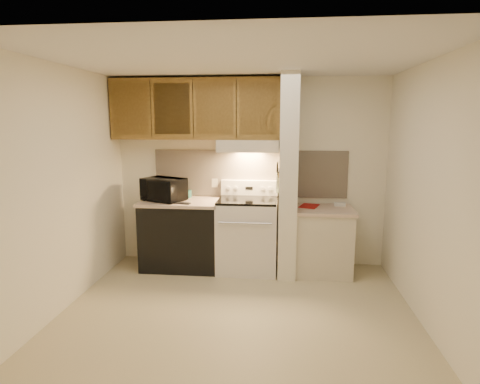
# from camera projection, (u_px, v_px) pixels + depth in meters

# --- Properties ---
(floor) EXTENTS (3.60, 3.60, 0.00)m
(floor) POSITION_uv_depth(u_px,v_px,m) (238.00, 309.00, 4.17)
(floor) COLOR #C6BA92
(floor) RESTS_ON ground
(ceiling) EXTENTS (3.60, 3.60, 0.00)m
(ceiling) POSITION_uv_depth(u_px,v_px,m) (238.00, 60.00, 3.73)
(ceiling) COLOR white
(ceiling) RESTS_ON wall_back
(wall_back) EXTENTS (3.60, 2.50, 0.02)m
(wall_back) POSITION_uv_depth(u_px,v_px,m) (250.00, 172.00, 5.42)
(wall_back) COLOR white
(wall_back) RESTS_ON floor
(wall_left) EXTENTS (0.02, 3.00, 2.50)m
(wall_left) POSITION_uv_depth(u_px,v_px,m) (65.00, 188.00, 4.14)
(wall_left) COLOR white
(wall_left) RESTS_ON floor
(wall_right) EXTENTS (0.02, 3.00, 2.50)m
(wall_right) POSITION_uv_depth(u_px,v_px,m) (428.00, 195.00, 3.77)
(wall_right) COLOR white
(wall_right) RESTS_ON floor
(backsplash) EXTENTS (2.60, 0.02, 0.63)m
(backsplash) POSITION_uv_depth(u_px,v_px,m) (250.00, 174.00, 5.41)
(backsplash) COLOR beige
(backsplash) RESTS_ON wall_back
(range_body) EXTENTS (0.76, 0.65, 0.92)m
(range_body) POSITION_uv_depth(u_px,v_px,m) (247.00, 236.00, 5.22)
(range_body) COLOR silver
(range_body) RESTS_ON floor
(oven_window) EXTENTS (0.50, 0.01, 0.30)m
(oven_window) POSITION_uv_depth(u_px,v_px,m) (245.00, 240.00, 4.91)
(oven_window) COLOR black
(oven_window) RESTS_ON range_body
(oven_handle) EXTENTS (0.65, 0.02, 0.02)m
(oven_handle) POSITION_uv_depth(u_px,v_px,m) (245.00, 223.00, 4.83)
(oven_handle) COLOR silver
(oven_handle) RESTS_ON range_body
(cooktop) EXTENTS (0.74, 0.64, 0.03)m
(cooktop) POSITION_uv_depth(u_px,v_px,m) (248.00, 200.00, 5.14)
(cooktop) COLOR black
(cooktop) RESTS_ON range_body
(range_backguard) EXTENTS (0.76, 0.08, 0.20)m
(range_backguard) POSITION_uv_depth(u_px,v_px,m) (249.00, 188.00, 5.40)
(range_backguard) COLOR silver
(range_backguard) RESTS_ON range_body
(range_display) EXTENTS (0.10, 0.01, 0.04)m
(range_display) POSITION_uv_depth(u_px,v_px,m) (249.00, 188.00, 5.36)
(range_display) COLOR black
(range_display) RESTS_ON range_backguard
(range_knob_left_outer) EXTENTS (0.05, 0.02, 0.05)m
(range_knob_left_outer) POSITION_uv_depth(u_px,v_px,m) (228.00, 188.00, 5.38)
(range_knob_left_outer) COLOR silver
(range_knob_left_outer) RESTS_ON range_backguard
(range_knob_left_inner) EXTENTS (0.05, 0.02, 0.05)m
(range_knob_left_inner) POSITION_uv_depth(u_px,v_px,m) (236.00, 188.00, 5.37)
(range_knob_left_inner) COLOR silver
(range_knob_left_inner) RESTS_ON range_backguard
(range_knob_right_inner) EXTENTS (0.05, 0.02, 0.05)m
(range_knob_right_inner) POSITION_uv_depth(u_px,v_px,m) (263.00, 188.00, 5.34)
(range_knob_right_inner) COLOR silver
(range_knob_right_inner) RESTS_ON range_backguard
(range_knob_right_outer) EXTENTS (0.05, 0.02, 0.05)m
(range_knob_right_outer) POSITION_uv_depth(u_px,v_px,m) (270.00, 189.00, 5.33)
(range_knob_right_outer) COLOR silver
(range_knob_right_outer) RESTS_ON range_backguard
(dishwasher_front) EXTENTS (1.00, 0.63, 0.87)m
(dishwasher_front) POSITION_uv_depth(u_px,v_px,m) (182.00, 235.00, 5.33)
(dishwasher_front) COLOR black
(dishwasher_front) RESTS_ON floor
(left_countertop) EXTENTS (1.04, 0.67, 0.04)m
(left_countertop) POSITION_uv_depth(u_px,v_px,m) (181.00, 202.00, 5.25)
(left_countertop) COLOR beige
(left_countertop) RESTS_ON dishwasher_front
(spoon_rest) EXTENTS (0.23, 0.12, 0.01)m
(spoon_rest) POSITION_uv_depth(u_px,v_px,m) (182.00, 203.00, 5.04)
(spoon_rest) COLOR black
(spoon_rest) RESTS_ON left_countertop
(teal_jar) EXTENTS (0.12, 0.12, 0.10)m
(teal_jar) POSITION_uv_depth(u_px,v_px,m) (188.00, 194.00, 5.45)
(teal_jar) COLOR #2E7066
(teal_jar) RESTS_ON left_countertop
(outlet) EXTENTS (0.08, 0.01, 0.12)m
(outlet) POSITION_uv_depth(u_px,v_px,m) (215.00, 183.00, 5.47)
(outlet) COLOR beige
(outlet) RESTS_ON backsplash
(microwave) EXTENTS (0.63, 0.55, 0.29)m
(microwave) POSITION_uv_depth(u_px,v_px,m) (164.00, 189.00, 5.22)
(microwave) COLOR black
(microwave) RESTS_ON left_countertop
(partition_pillar) EXTENTS (0.22, 0.70, 2.50)m
(partition_pillar) POSITION_uv_depth(u_px,v_px,m) (288.00, 176.00, 5.03)
(partition_pillar) COLOR #EDE7CE
(partition_pillar) RESTS_ON floor
(pillar_trim) EXTENTS (0.01, 0.70, 0.04)m
(pillar_trim) POSITION_uv_depth(u_px,v_px,m) (279.00, 172.00, 5.03)
(pillar_trim) COLOR brown
(pillar_trim) RESTS_ON partition_pillar
(knife_strip) EXTENTS (0.02, 0.42, 0.04)m
(knife_strip) POSITION_uv_depth(u_px,v_px,m) (278.00, 171.00, 4.98)
(knife_strip) COLOR black
(knife_strip) RESTS_ON partition_pillar
(knife_blade_a) EXTENTS (0.01, 0.03, 0.16)m
(knife_blade_a) POSITION_uv_depth(u_px,v_px,m) (277.00, 181.00, 4.85)
(knife_blade_a) COLOR silver
(knife_blade_a) RESTS_ON knife_strip
(knife_handle_a) EXTENTS (0.02, 0.02, 0.10)m
(knife_handle_a) POSITION_uv_depth(u_px,v_px,m) (277.00, 169.00, 4.83)
(knife_handle_a) COLOR black
(knife_handle_a) RESTS_ON knife_strip
(knife_blade_b) EXTENTS (0.01, 0.04, 0.18)m
(knife_blade_b) POSITION_uv_depth(u_px,v_px,m) (277.00, 181.00, 4.91)
(knife_blade_b) COLOR silver
(knife_blade_b) RESTS_ON knife_strip
(knife_handle_b) EXTENTS (0.02, 0.02, 0.10)m
(knife_handle_b) POSITION_uv_depth(u_px,v_px,m) (277.00, 168.00, 4.90)
(knife_handle_b) COLOR black
(knife_handle_b) RESTS_ON knife_strip
(knife_blade_c) EXTENTS (0.01, 0.04, 0.20)m
(knife_blade_c) POSITION_uv_depth(u_px,v_px,m) (277.00, 181.00, 5.01)
(knife_blade_c) COLOR silver
(knife_blade_c) RESTS_ON knife_strip
(knife_handle_c) EXTENTS (0.02, 0.02, 0.10)m
(knife_handle_c) POSITION_uv_depth(u_px,v_px,m) (277.00, 167.00, 4.98)
(knife_handle_c) COLOR black
(knife_handle_c) RESTS_ON knife_strip
(knife_blade_d) EXTENTS (0.01, 0.04, 0.16)m
(knife_blade_d) POSITION_uv_depth(u_px,v_px,m) (277.00, 178.00, 5.07)
(knife_blade_d) COLOR silver
(knife_blade_d) RESTS_ON knife_strip
(knife_handle_d) EXTENTS (0.02, 0.02, 0.10)m
(knife_handle_d) POSITION_uv_depth(u_px,v_px,m) (278.00, 166.00, 5.06)
(knife_handle_d) COLOR black
(knife_handle_d) RESTS_ON knife_strip
(knife_blade_e) EXTENTS (0.01, 0.04, 0.18)m
(knife_blade_e) POSITION_uv_depth(u_px,v_px,m) (277.00, 178.00, 5.16)
(knife_blade_e) COLOR silver
(knife_blade_e) RESTS_ON knife_strip
(knife_handle_e) EXTENTS (0.02, 0.02, 0.10)m
(knife_handle_e) POSITION_uv_depth(u_px,v_px,m) (278.00, 166.00, 5.12)
(knife_handle_e) COLOR black
(knife_handle_e) RESTS_ON knife_strip
(oven_mitt) EXTENTS (0.03, 0.10, 0.25)m
(oven_mitt) POSITION_uv_depth(u_px,v_px,m) (278.00, 183.00, 5.23)
(oven_mitt) COLOR gray
(oven_mitt) RESTS_ON partition_pillar
(right_cab_base) EXTENTS (0.70, 0.60, 0.81)m
(right_cab_base) POSITION_uv_depth(u_px,v_px,m) (323.00, 242.00, 5.13)
(right_cab_base) COLOR beige
(right_cab_base) RESTS_ON floor
(right_countertop) EXTENTS (0.74, 0.64, 0.04)m
(right_countertop) POSITION_uv_depth(u_px,v_px,m) (324.00, 210.00, 5.06)
(right_countertop) COLOR beige
(right_countertop) RESTS_ON right_cab_base
(red_folder) EXTENTS (0.29, 0.34, 0.01)m
(red_folder) POSITION_uv_depth(u_px,v_px,m) (309.00, 206.00, 5.17)
(red_folder) COLOR #9C1510
(red_folder) RESTS_ON right_countertop
(white_box) EXTENTS (0.15, 0.11, 0.04)m
(white_box) POSITION_uv_depth(u_px,v_px,m) (340.00, 204.00, 5.20)
(white_box) COLOR white
(white_box) RESTS_ON right_countertop
(range_hood) EXTENTS (0.78, 0.44, 0.15)m
(range_hood) POSITION_uv_depth(u_px,v_px,m) (249.00, 146.00, 5.14)
(range_hood) COLOR beige
(range_hood) RESTS_ON upper_cabinets
(hood_lip) EXTENTS (0.78, 0.04, 0.06)m
(hood_lip) POSITION_uv_depth(u_px,v_px,m) (247.00, 150.00, 4.94)
(hood_lip) COLOR beige
(hood_lip) RESTS_ON range_hood
(upper_cabinets) EXTENTS (2.18, 0.33, 0.77)m
(upper_cabinets) POSITION_uv_depth(u_px,v_px,m) (196.00, 109.00, 5.18)
(upper_cabinets) COLOR brown
(upper_cabinets) RESTS_ON wall_back
(cab_door_a) EXTENTS (0.46, 0.01, 0.63)m
(cab_door_a) POSITION_uv_depth(u_px,v_px,m) (130.00, 109.00, 5.10)
(cab_door_a) COLOR brown
(cab_door_a) RESTS_ON upper_cabinets
(cab_gap_a) EXTENTS (0.01, 0.01, 0.73)m
(cab_gap_a) POSITION_uv_depth(u_px,v_px,m) (151.00, 109.00, 5.07)
(cab_gap_a) COLOR black
(cab_gap_a) RESTS_ON upper_cabinets
(cab_door_b) EXTENTS (0.46, 0.01, 0.63)m
(cab_door_b) POSITION_uv_depth(u_px,v_px,m) (172.00, 109.00, 5.05)
(cab_door_b) COLOR brown
(cab_door_b) RESTS_ON upper_cabinets
(cab_gap_b) EXTENTS (0.01, 0.01, 0.73)m
(cab_gap_b) POSITION_uv_depth(u_px,v_px,m) (193.00, 109.00, 5.02)
(cab_gap_b) COLOR black
(cab_gap_b) RESTS_ON upper_cabinets
(cab_door_c) EXTENTS (0.46, 0.01, 0.63)m
(cab_door_c) POSITION_uv_depth(u_px,v_px,m) (215.00, 109.00, 4.99)
(cab_door_c) COLOR brown
(cab_door_c) RESTS_ON upper_cabinets
(cab_gap_c) EXTENTS (0.01, 0.01, 0.73)m
(cab_gap_c) POSITION_uv_depth(u_px,v_px,m) (236.00, 109.00, 4.96)
(cab_gap_c) COLOR black
(cab_gap_c) RESTS_ON upper_cabinets
(cab_door_d) EXTENTS (0.46, 0.01, 0.63)m
(cab_door_d) POSITION_uv_depth(u_px,v_px,m) (258.00, 109.00, 4.94)
(cab_door_d) COLOR brown
(cab_door_d) RESTS_ON upper_cabinets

